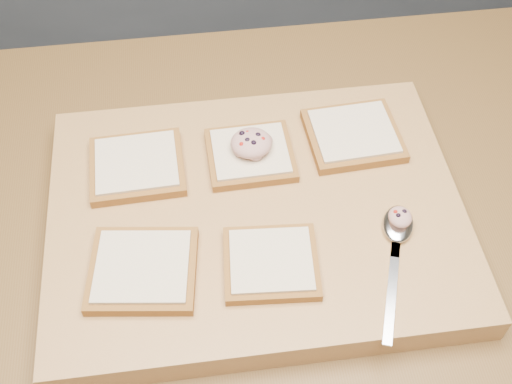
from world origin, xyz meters
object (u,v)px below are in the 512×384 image
(bread_far_center, at_px, (250,154))
(spoon, at_px, (397,233))
(cutting_board, at_px, (256,216))
(tuna_salad_dollop, at_px, (251,143))

(bread_far_center, xyz_separation_m, spoon, (0.16, -0.15, -0.00))
(cutting_board, bearing_deg, spoon, -22.42)
(bread_far_center, bearing_deg, tuna_salad_dollop, 37.55)
(bread_far_center, xyz_separation_m, tuna_salad_dollop, (0.00, 0.00, 0.02))
(cutting_board, relative_size, spoon, 2.79)
(cutting_board, xyz_separation_m, tuna_salad_dollop, (0.00, 0.08, 0.05))
(spoon, bearing_deg, bread_far_center, 137.41)
(tuna_salad_dollop, height_order, spoon, tuna_salad_dollop)
(cutting_board, bearing_deg, tuna_salad_dollop, 86.84)
(tuna_salad_dollop, bearing_deg, cutting_board, -93.16)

